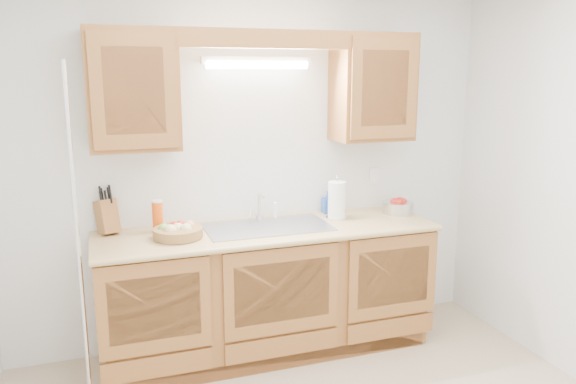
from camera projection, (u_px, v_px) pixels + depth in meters
name	position (u px, v px, depth m)	size (l,w,h in m)	color
room	(342.00, 221.00, 2.62)	(3.52, 3.50, 2.50)	tan
base_cabinets	(268.00, 291.00, 3.90)	(2.20, 0.60, 0.86)	brown
countertop	(268.00, 231.00, 3.80)	(2.30, 0.63, 0.04)	tan
upper_cabinet_left	(132.00, 90.00, 3.47)	(0.55, 0.33, 0.75)	brown
upper_cabinet_right	(372.00, 88.00, 4.00)	(0.55, 0.33, 0.75)	brown
valance	(267.00, 39.00, 3.54)	(2.20, 0.05, 0.12)	brown
fluorescent_fixture	(257.00, 62.00, 3.78)	(0.76, 0.08, 0.08)	white
sink	(268.00, 237.00, 3.83)	(0.84, 0.46, 0.36)	#9E9EA3
wire_shelf_pole	(78.00, 241.00, 3.16)	(0.03, 0.03, 2.00)	silver
outlet_plate	(374.00, 176.00, 4.33)	(0.08, 0.01, 0.12)	white
fruit_basket	(178.00, 231.00, 3.56)	(0.35, 0.35, 0.10)	olive
knife_block	(107.00, 216.00, 3.65)	(0.17, 0.21, 0.32)	brown
orange_canister	(158.00, 216.00, 3.69)	(0.09, 0.09, 0.21)	#DF4E0C
soap_bottle	(327.00, 202.00, 4.18)	(0.07, 0.08, 0.16)	blue
sponge	(334.00, 211.00, 4.22)	(0.12, 0.08, 0.02)	#CC333F
paper_towel	(337.00, 200.00, 4.02)	(0.15, 0.15, 0.32)	silver
apple_bowl	(398.00, 207.00, 4.18)	(0.25, 0.25, 0.12)	silver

